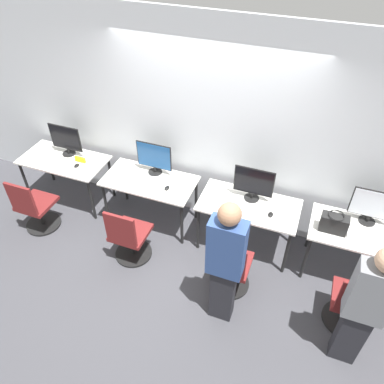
{
  "coord_description": "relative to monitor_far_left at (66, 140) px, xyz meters",
  "views": [
    {
      "loc": [
        1.23,
        -3.12,
        3.84
      ],
      "look_at": [
        0.0,
        0.13,
        0.88
      ],
      "focal_mm": 35.0,
      "sensor_mm": 36.0,
      "label": 1
    }
  ],
  "objects": [
    {
      "name": "ground_plane",
      "position": [
        2.04,
        -0.47,
        -0.97
      ],
      "size": [
        20.0,
        20.0,
        0.0
      ],
      "primitive_type": "plane",
      "color": "#3D3D42"
    },
    {
      "name": "wall_back",
      "position": [
        2.04,
        0.3,
        0.43
      ],
      "size": [
        12.0,
        0.05,
        2.8
      ],
      "color": "silver",
      "rests_on": "ground_plane"
    },
    {
      "name": "desk_far_left",
      "position": [
        -0.0,
        -0.15,
        -0.32
      ],
      "size": [
        1.23,
        0.64,
        0.73
      ],
      "color": "silver",
      "rests_on": "ground_plane"
    },
    {
      "name": "monitor_far_left",
      "position": [
        0.0,
        0.0,
        0.0
      ],
      "size": [
        0.49,
        0.19,
        0.46
      ],
      "color": "black",
      "rests_on": "desk_far_left"
    },
    {
      "name": "keyboard_far_left",
      "position": [
        0.0,
        -0.25,
        -0.23
      ],
      "size": [
        0.41,
        0.17,
        0.02
      ],
      "color": "silver",
      "rests_on": "desk_far_left"
    },
    {
      "name": "mouse_far_left",
      "position": [
        0.28,
        -0.23,
        -0.22
      ],
      "size": [
        0.06,
        0.09,
        0.03
      ],
      "color": "black",
      "rests_on": "desk_far_left"
    },
    {
      "name": "office_chair_far_left",
      "position": [
        -0.06,
        -0.85,
        -0.62
      ],
      "size": [
        0.48,
        0.48,
        0.88
      ],
      "color": "black",
      "rests_on": "ground_plane"
    },
    {
      "name": "desk_left",
      "position": [
        1.36,
        -0.15,
        -0.32
      ],
      "size": [
        1.23,
        0.64,
        0.73
      ],
      "color": "silver",
      "rests_on": "ground_plane"
    },
    {
      "name": "monitor_left",
      "position": [
        1.36,
        0.04,
        0.0
      ],
      "size": [
        0.49,
        0.19,
        0.46
      ],
      "color": "black",
      "rests_on": "desk_left"
    },
    {
      "name": "keyboard_left",
      "position": [
        1.36,
        -0.23,
        -0.23
      ],
      "size": [
        0.41,
        0.17,
        0.02
      ],
      "color": "silver",
      "rests_on": "desk_left"
    },
    {
      "name": "mouse_left",
      "position": [
        1.66,
        -0.23,
        -0.22
      ],
      "size": [
        0.06,
        0.09,
        0.03
      ],
      "color": "black",
      "rests_on": "desk_left"
    },
    {
      "name": "office_chair_left",
      "position": [
        1.4,
        -0.88,
        -0.62
      ],
      "size": [
        0.48,
        0.48,
        0.88
      ],
      "color": "black",
      "rests_on": "ground_plane"
    },
    {
      "name": "desk_right",
      "position": [
        2.72,
        -0.15,
        -0.32
      ],
      "size": [
        1.23,
        0.64,
        0.73
      ],
      "color": "silver",
      "rests_on": "ground_plane"
    },
    {
      "name": "monitor_right",
      "position": [
        2.72,
        -0.02,
        0.0
      ],
      "size": [
        0.49,
        0.19,
        0.46
      ],
      "color": "black",
      "rests_on": "desk_right"
    },
    {
      "name": "keyboard_right",
      "position": [
        2.72,
        -0.23,
        -0.23
      ],
      "size": [
        0.41,
        0.17,
        0.02
      ],
      "color": "silver",
      "rests_on": "desk_right"
    },
    {
      "name": "mouse_right",
      "position": [
        3.01,
        -0.25,
        -0.22
      ],
      "size": [
        0.06,
        0.09,
        0.03
      ],
      "color": "black",
      "rests_on": "desk_right"
    },
    {
      "name": "office_chair_right",
      "position": [
        2.72,
        -0.89,
        -0.62
      ],
      "size": [
        0.48,
        0.48,
        0.88
      ],
      "color": "black",
      "rests_on": "ground_plane"
    },
    {
      "name": "person_right",
      "position": [
        2.74,
        -1.25,
        -0.05
      ],
      "size": [
        0.36,
        0.22,
        1.67
      ],
      "color": "#232328",
      "rests_on": "ground_plane"
    },
    {
      "name": "desk_far_right",
      "position": [
        4.09,
        -0.15,
        -0.32
      ],
      "size": [
        1.23,
        0.64,
        0.73
      ],
      "color": "silver",
      "rests_on": "ground_plane"
    },
    {
      "name": "monitor_far_right",
      "position": [
        4.09,
        0.05,
        0.0
      ],
      "size": [
        0.49,
        0.19,
        0.46
      ],
      "color": "black",
      "rests_on": "desk_far_right"
    },
    {
      "name": "keyboard_far_right",
      "position": [
        4.09,
        -0.22,
        -0.23
      ],
      "size": [
        0.41,
        0.17,
        0.02
      ],
      "color": "silver",
      "rests_on": "desk_far_right"
    },
    {
      "name": "office_chair_far_right",
      "position": [
        4.06,
        -0.9,
        -0.62
      ],
      "size": [
        0.48,
        0.48,
        0.88
      ],
      "color": "black",
      "rests_on": "ground_plane"
    },
    {
      "name": "person_far_right",
      "position": [
        4.06,
        -1.27,
        -0.09
      ],
      "size": [
        0.36,
        0.21,
        1.62
      ],
      "color": "#232328",
      "rests_on": "ground_plane"
    },
    {
      "name": "handbag",
      "position": [
        3.72,
        -0.24,
        -0.12
      ],
      "size": [
        0.3,
        0.18,
        0.25
      ],
      "color": "black",
      "rests_on": "desk_far_right"
    },
    {
      "name": "placard_far_left",
      "position": [
        0.27,
        -0.11,
        -0.2
      ],
      "size": [
        0.16,
        0.03,
        0.08
      ],
      "color": "yellow",
      "rests_on": "desk_far_left"
    }
  ]
}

